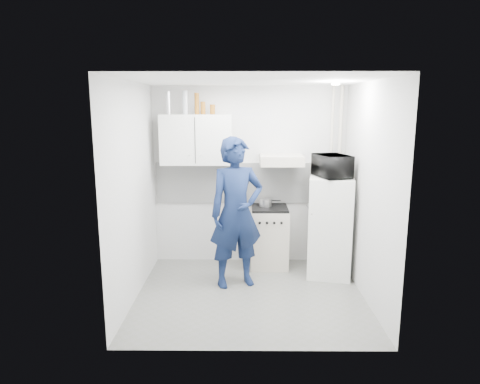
{
  "coord_description": "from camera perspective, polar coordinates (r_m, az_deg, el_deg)",
  "views": [
    {
      "loc": [
        -0.09,
        -4.98,
        2.31
      ],
      "look_at": [
        -0.13,
        0.3,
        1.25
      ],
      "focal_mm": 32.0,
      "sensor_mm": 36.0,
      "label": 1
    }
  ],
  "objects": [
    {
      "name": "saucepan",
      "position": [
        6.21,
        3.42,
        -1.41
      ],
      "size": [
        0.18,
        0.18,
        0.1
      ],
      "primitive_type": "cylinder",
      "color": "silver",
      "rests_on": "stove_top"
    },
    {
      "name": "range_hood",
      "position": [
        6.05,
        5.54,
        4.27
      ],
      "size": [
        0.6,
        0.5,
        0.14
      ],
      "primitive_type": "cube",
      "color": "beige",
      "rests_on": "wall_back"
    },
    {
      "name": "canister_b",
      "position": [
        6.07,
        -3.68,
        10.93
      ],
      "size": [
        0.07,
        0.07,
        0.14
      ],
      "primitive_type": "cylinder",
      "color": "brown",
      "rests_on": "upper_cabinet"
    },
    {
      "name": "floor",
      "position": [
        5.49,
        1.34,
        -13.53
      ],
      "size": [
        2.8,
        2.8,
        0.0
      ],
      "primitive_type": "plane",
      "color": "slate",
      "rests_on": "ground"
    },
    {
      "name": "backsplash",
      "position": [
        6.32,
        1.22,
        1.22
      ],
      "size": [
        2.74,
        0.03,
        0.6
      ],
      "primitive_type": "cube",
      "color": "white",
      "rests_on": "wall_back"
    },
    {
      "name": "pipe_a",
      "position": [
        6.39,
        12.98,
        1.95
      ],
      "size": [
        0.05,
        0.05,
        2.6
      ],
      "primitive_type": "cylinder",
      "color": "beige",
      "rests_on": "floor"
    },
    {
      "name": "ceiling",
      "position": [
        4.99,
        1.49,
        14.67
      ],
      "size": [
        2.8,
        2.8,
        0.0
      ],
      "primitive_type": "plane",
      "color": "white",
      "rests_on": "wall_back"
    },
    {
      "name": "canister_a",
      "position": [
        6.08,
        -4.95,
        11.09
      ],
      "size": [
        0.07,
        0.07,
        0.18
      ],
      "primitive_type": "cylinder",
      "color": "brown",
      "rests_on": "upper_cabinet"
    },
    {
      "name": "wall_right",
      "position": [
        5.3,
        16.73,
        -0.13
      ],
      "size": [
        0.0,
        2.6,
        2.6
      ],
      "primitive_type": "plane",
      "rotation": [
        1.57,
        0.0,
        -1.57
      ],
      "color": "silver",
      "rests_on": "floor"
    },
    {
      "name": "microwave",
      "position": [
        5.82,
        12.22,
        3.4
      ],
      "size": [
        0.63,
        0.51,
        0.3
      ],
      "primitive_type": "imported",
      "rotation": [
        0.0,
        0.0,
        1.85
      ],
      "color": "black",
      "rests_on": "fridge"
    },
    {
      "name": "bottle_c",
      "position": [
        6.11,
        -7.34,
        11.73
      ],
      "size": [
        0.08,
        0.08,
        0.32
      ],
      "primitive_type": "cylinder",
      "color": "#B2B7BC",
      "rests_on": "upper_cabinet"
    },
    {
      "name": "bottle_d",
      "position": [
        6.09,
        -5.77,
        11.64
      ],
      "size": [
        0.07,
        0.07,
        0.29
      ],
      "primitive_type": "cylinder",
      "color": "brown",
      "rests_on": "upper_cabinet"
    },
    {
      "name": "fridge",
      "position": [
        5.99,
        11.88,
        -4.58
      ],
      "size": [
        0.67,
        0.67,
        1.38
      ],
      "primitive_type": "cube",
      "rotation": [
        0.0,
        0.0,
        -0.18
      ],
      "color": "white",
      "rests_on": "floor"
    },
    {
      "name": "pipe_b",
      "position": [
        6.36,
        11.93,
        1.96
      ],
      "size": [
        0.04,
        0.04,
        2.6
      ],
      "primitive_type": "cylinder",
      "color": "beige",
      "rests_on": "floor"
    },
    {
      "name": "person",
      "position": [
        5.48,
        -0.48,
        -2.79
      ],
      "size": [
        0.82,
        0.67,
        1.94
      ],
      "primitive_type": "imported",
      "rotation": [
        0.0,
        0.0,
        0.34
      ],
      "color": "#101C3F",
      "rests_on": "floor"
    },
    {
      "name": "stove_top",
      "position": [
        6.16,
        3.96,
        -2.15
      ],
      "size": [
        0.52,
        0.52,
        0.03
      ],
      "primitive_type": "cube",
      "color": "black",
      "rests_on": "stove"
    },
    {
      "name": "bottle_a",
      "position": [
        6.15,
        -9.56,
        11.62
      ],
      "size": [
        0.07,
        0.07,
        0.31
      ],
      "primitive_type": "cylinder",
      "color": "silver",
      "rests_on": "upper_cabinet"
    },
    {
      "name": "wall_back",
      "position": [
        6.32,
        1.23,
        2.13
      ],
      "size": [
        2.8,
        0.0,
        2.8
      ],
      "primitive_type": "plane",
      "rotation": [
        1.57,
        0.0,
        0.0
      ],
      "color": "silver",
      "rests_on": "floor"
    },
    {
      "name": "ceiling_spot_fixture",
      "position": [
        5.3,
        12.64,
        13.89
      ],
      "size": [
        0.1,
        0.1,
        0.02
      ],
      "primitive_type": "cylinder",
      "color": "white",
      "rests_on": "ceiling"
    },
    {
      "name": "wall_left",
      "position": [
        5.25,
        -14.05,
        -0.09
      ],
      "size": [
        0.0,
        2.6,
        2.6
      ],
      "primitive_type": "plane",
      "rotation": [
        1.57,
        0.0,
        1.57
      ],
      "color": "silver",
      "rests_on": "floor"
    },
    {
      "name": "upper_cabinet",
      "position": [
        6.11,
        -5.83,
        6.97
      ],
      "size": [
        1.0,
        0.35,
        0.7
      ],
      "primitive_type": "cube",
      "color": "white",
      "rests_on": "wall_back"
    },
    {
      "name": "stove",
      "position": [
        6.28,
        3.91,
        -6.1
      ],
      "size": [
        0.54,
        0.54,
        0.86
      ],
      "primitive_type": "cube",
      "color": "beige",
      "rests_on": "floor"
    }
  ]
}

